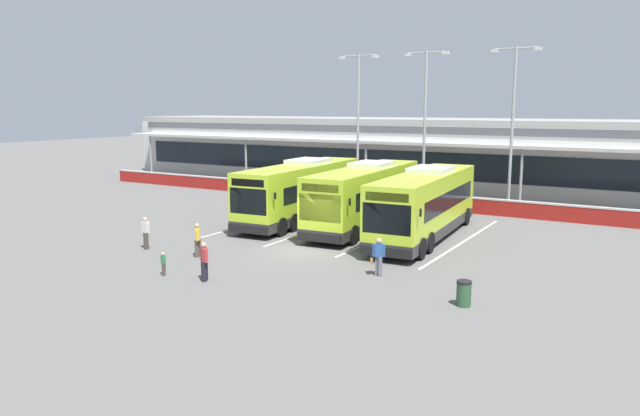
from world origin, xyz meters
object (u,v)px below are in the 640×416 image
Objects in this scene: pedestrian_with_handbag at (378,256)px; pedestrian_child at (163,263)px; pedestrian_in_dark_coat at (146,232)px; pedestrian_near_bin at (198,239)px; lamp_post_centre at (425,117)px; litter_bin at (464,293)px; lamp_post_west at (358,117)px; lamp_post_east at (513,118)px; coach_bus_left_centre at (365,197)px; coach_bus_leftmost at (302,192)px; pedestrian_approaching_bus at (204,260)px; coach_bus_centre at (425,205)px.

pedestrian_with_handbag reaches higher than pedestrian_child.
pedestrian_in_dark_coat is 3.33m from pedestrian_near_bin.
lamp_post_centre reaches higher than pedestrian_with_handbag.
pedestrian_in_dark_coat is 5.23m from pedestrian_child.
pedestrian_with_handbag is 20.51m from lamp_post_centre.
pedestrian_in_dark_coat is 1.74× the size of litter_bin.
litter_bin is at bearing -54.24° from lamp_post_west.
pedestrian_near_bin is at bearing -114.64° from lamp_post_east.
pedestrian_near_bin is 21.34m from lamp_post_west.
lamp_post_west is (-5.71, 10.03, 4.50)m from coach_bus_left_centre.
coach_bus_leftmost is 11.25m from lamp_post_west.
pedestrian_approaching_bus is 0.15× the size of lamp_post_west.
coach_bus_left_centre is at bearing 166.05° from coach_bus_centre.
pedestrian_child is at bearing -118.16° from coach_bus_centre.
coach_bus_centre is 15.45m from lamp_post_west.
coach_bus_leftmost is 12.96m from pedestrian_with_handbag.
coach_bus_left_centre reaches higher than pedestrian_in_dark_coat.
lamp_post_west and lamp_post_centre have the same top height.
pedestrian_in_dark_coat is at bearing -138.90° from coach_bus_centre.
litter_bin is at bearing -65.23° from lamp_post_centre.
coach_bus_leftmost is 1.12× the size of lamp_post_east.
coach_bus_left_centre is 7.60× the size of pedestrian_in_dark_coat.
lamp_post_centre and lamp_post_east have the same top height.
pedestrian_in_dark_coat is 1.00× the size of pedestrian_near_bin.
pedestrian_with_handbag is at bearing 30.86° from pedestrian_child.
coach_bus_left_centre and coach_bus_centre have the same top height.
litter_bin is at bearing -80.60° from lamp_post_east.
pedestrian_near_bin is at bearing -129.05° from coach_bus_centre.
pedestrian_child is (1.70, -13.44, -1.24)m from coach_bus_leftmost.
lamp_post_centre is at bearing 72.20° from pedestrian_in_dark_coat.
coach_bus_centre is at bearing 69.00° from pedestrian_approaching_bus.
coach_bus_left_centre is 12.60m from lamp_post_east.
pedestrian_near_bin is 13.00m from litter_bin.
pedestrian_child is 1.08× the size of litter_bin.
pedestrian_approaching_bus is at bearing -77.74° from lamp_post_west.
coach_bus_left_centre reaches higher than litter_bin.
pedestrian_approaching_bus is at bearing -105.50° from lamp_post_east.
coach_bus_left_centre is 10.38m from pedestrian_with_handbag.
coach_bus_centre is at bearing -13.95° from coach_bus_left_centre.
coach_bus_leftmost is 13.70m from pedestrian_approaching_bus.
pedestrian_with_handbag reaches higher than litter_bin.
coach_bus_centre is 12.20m from lamp_post_east.
lamp_post_centre reaches higher than pedestrian_approaching_bus.
pedestrian_child is at bearing -82.64° from lamp_post_west.
pedestrian_in_dark_coat is (-2.57, -10.44, -0.91)m from coach_bus_leftmost.
lamp_post_east reaches higher than coach_bus_left_centre.
lamp_post_east reaches higher than pedestrian_near_bin.
lamp_post_west is 11.83× the size of litter_bin.
lamp_post_centre is (-4.38, 11.05, 4.50)m from coach_bus_centre.
coach_bus_leftmost is 15.26m from lamp_post_east.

